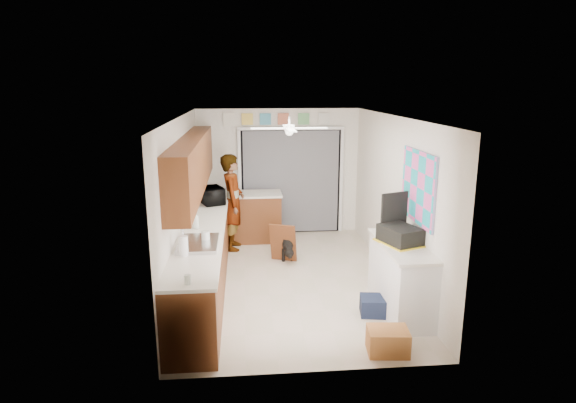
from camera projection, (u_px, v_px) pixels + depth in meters
name	position (u px, v px, depth m)	size (l,w,h in m)	color
floor	(290.00, 279.00, 7.50)	(5.00, 5.00, 0.00)	beige
ceiling	(291.00, 117.00, 6.91)	(5.00, 5.00, 0.00)	white
wall_back	(278.00, 172.00, 9.62)	(3.20, 3.20, 0.00)	white
wall_front	(315.00, 260.00, 4.78)	(3.20, 3.20, 0.00)	white
wall_left	(182.00, 204.00, 7.06)	(5.00, 5.00, 0.00)	white
wall_right	(395.00, 199.00, 7.34)	(5.00, 5.00, 0.00)	white
left_base_cabinets	(205.00, 254.00, 7.27)	(0.60, 4.80, 0.90)	brown
left_countertop	(204.00, 225.00, 7.16)	(0.62, 4.80, 0.04)	white
upper_cabinets	(193.00, 164.00, 7.14)	(0.32, 4.00, 0.80)	brown
sink_basin	(198.00, 244.00, 6.19)	(0.50, 0.76, 0.06)	silver
faucet	(183.00, 237.00, 6.15)	(0.03, 0.03, 0.22)	silver
peninsula_base	(255.00, 218.00, 9.28)	(1.00, 0.60, 0.90)	brown
peninsula_top	(254.00, 194.00, 9.17)	(1.04, 0.64, 0.04)	white
back_opening_recess	(291.00, 182.00, 9.66)	(2.00, 0.06, 2.10)	black
curtain_panel	(291.00, 182.00, 9.62)	(1.90, 0.03, 2.05)	slate
door_trim_left	(240.00, 183.00, 9.54)	(0.06, 0.04, 2.10)	white
door_trim_right	(341.00, 181.00, 9.72)	(0.06, 0.04, 2.10)	white
door_trim_head	(291.00, 128.00, 9.38)	(2.10, 0.04, 0.06)	white
header_frame_0	(247.00, 119.00, 9.29)	(0.22, 0.02, 0.22)	#F6D252
header_frame_1	(265.00, 119.00, 9.32)	(0.22, 0.02, 0.22)	#48A0C0
header_frame_2	(283.00, 119.00, 9.35)	(0.22, 0.02, 0.22)	#CB6B4C
header_frame_3	(304.00, 119.00, 9.39)	(0.22, 0.02, 0.22)	#6ABA72
header_frame_4	(324.00, 119.00, 9.42)	(0.22, 0.02, 0.22)	silver
route66_sign	(229.00, 119.00, 9.26)	(0.22, 0.02, 0.26)	silver
right_counter_base	(401.00, 279.00, 6.35)	(0.50, 1.40, 0.90)	white
right_counter_top	(402.00, 245.00, 6.24)	(0.54, 1.44, 0.04)	white
abstract_painting	(418.00, 187.00, 6.28)	(0.03, 1.15, 0.95)	#F359B0
ceiling_fan	(289.00, 128.00, 7.14)	(1.14, 1.14, 0.24)	white
microwave	(212.00, 195.00, 8.33)	(0.52, 0.35, 0.29)	black
soap_bottle	(196.00, 220.00, 6.89)	(0.10, 0.10, 0.26)	silver
jar_a	(206.00, 237.00, 6.28)	(0.11, 0.11, 0.15)	silver
jar_b	(188.00, 279.00, 4.97)	(0.07, 0.07, 0.10)	silver
paper_towel_roll	(183.00, 246.00, 5.80)	(0.11, 0.11, 0.24)	white
suitcase	(400.00, 235.00, 6.25)	(0.39, 0.52, 0.22)	black
suitcase_rim	(400.00, 243.00, 6.27)	(0.44, 0.58, 0.02)	yellow
suitcase_lid	(394.00, 211.00, 6.47)	(0.42, 0.03, 0.50)	black
cardboard_box	(388.00, 341.00, 5.42)	(0.45, 0.34, 0.28)	#C97A3F
navy_crate	(375.00, 306.00, 6.33)	(0.39, 0.32, 0.24)	black
cabinet_door_panel	(283.00, 243.00, 8.16)	(0.45, 0.03, 0.68)	brown
man	(233.00, 202.00, 8.71)	(0.64, 0.42, 1.76)	white
dog	(286.00, 246.00, 8.35)	(0.25, 0.59, 0.46)	black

